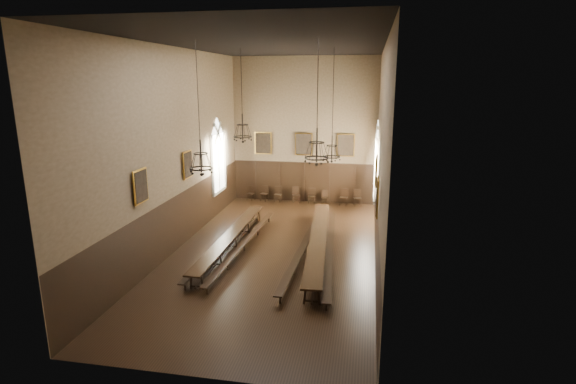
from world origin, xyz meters
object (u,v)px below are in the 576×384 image
(chair_2, at_px, (278,197))
(chandelier_front_left, at_px, (201,160))
(chandelier_front_right, at_px, (317,150))
(chair_0, at_px, (251,196))
(table_left, at_px, (232,241))
(chair_3, at_px, (296,198))
(table_right, at_px, (318,245))
(chair_4, at_px, (312,199))
(bench_right_inner, at_px, (305,246))
(bench_left_outer, at_px, (220,243))
(chair_7, at_px, (357,201))
(chair_6, at_px, (344,200))
(chandelier_back_left, at_px, (243,131))
(bench_right_outer, at_px, (330,250))
(bench_left_inner, at_px, (244,245))
(chandelier_back_right, at_px, (332,149))
(chair_1, at_px, (264,196))
(chair_5, at_px, (325,200))

(chair_2, height_order, chandelier_front_left, chandelier_front_left)
(chandelier_front_right, bearing_deg, chair_0, 116.18)
(table_left, distance_m, chair_3, 8.65)
(table_right, xyz_separation_m, chair_4, (-1.38, 8.28, -0.12))
(bench_right_inner, bearing_deg, bench_left_outer, -176.13)
(bench_left_outer, bearing_deg, chair_7, 54.92)
(chair_6, xyz_separation_m, chandelier_front_right, (-0.43, -11.24, 4.81))
(chair_0, height_order, chandelier_back_left, chandelier_back_left)
(table_left, relative_size, bench_right_outer, 0.90)
(bench_right_outer, distance_m, chair_7, 8.64)
(bench_right_outer, height_order, chair_0, chair_0)
(bench_right_inner, height_order, chair_4, chair_4)
(chair_4, relative_size, chair_7, 0.96)
(bench_left_outer, distance_m, bench_left_inner, 1.18)
(bench_right_outer, bearing_deg, chair_4, 102.71)
(chair_6, relative_size, chair_7, 1.02)
(bench_left_inner, xyz_separation_m, chandelier_front_left, (-0.83, -2.69, 4.36))
(bench_right_inner, bearing_deg, chandelier_back_right, 65.45)
(chair_1, bearing_deg, table_left, -69.40)
(chandelier_back_left, xyz_separation_m, chandelier_back_right, (4.26, 0.21, -0.79))
(table_right, bearing_deg, chair_0, 122.63)
(chair_3, height_order, chair_5, chair_3)
(chair_3, bearing_deg, chair_6, -18.72)
(chair_2, bearing_deg, bench_right_inner, -66.42)
(table_right, xyz_separation_m, chair_6, (0.63, 8.30, -0.10))
(bench_right_outer, relative_size, chair_3, 10.39)
(chair_1, relative_size, chair_3, 0.98)
(chair_1, bearing_deg, chair_4, 15.28)
(chair_1, distance_m, chair_4, 3.09)
(chair_5, distance_m, chandelier_back_right, 7.52)
(chair_3, xyz_separation_m, chandelier_front_left, (-1.80, -11.38, 4.33))
(table_right, bearing_deg, table_left, -178.38)
(chair_3, bearing_deg, table_left, -117.92)
(bench_left_inner, relative_size, bench_right_outer, 0.91)
(table_left, height_order, chair_5, chair_5)
(bench_left_outer, xyz_separation_m, bench_right_outer, (5.08, -0.02, 0.03))
(bench_right_inner, distance_m, chandelier_back_right, 4.70)
(bench_left_inner, distance_m, chair_4, 8.82)
(chair_0, distance_m, chandelier_back_left, 8.31)
(bench_right_inner, relative_size, chair_2, 10.88)
(chair_0, distance_m, chair_5, 4.83)
(table_left, height_order, chair_1, chair_1)
(chair_1, height_order, chair_5, chair_1)
(chair_3, bearing_deg, chair_4, -22.87)
(table_right, bearing_deg, chair_1, 118.04)
(chair_5, distance_m, chandelier_front_left, 12.63)
(bench_right_outer, height_order, chair_2, chair_2)
(table_right, distance_m, chair_6, 8.32)
(table_right, bearing_deg, bench_right_inner, -179.92)
(bench_right_inner, xyz_separation_m, chandelier_back_right, (0.95, 2.07, 4.11))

